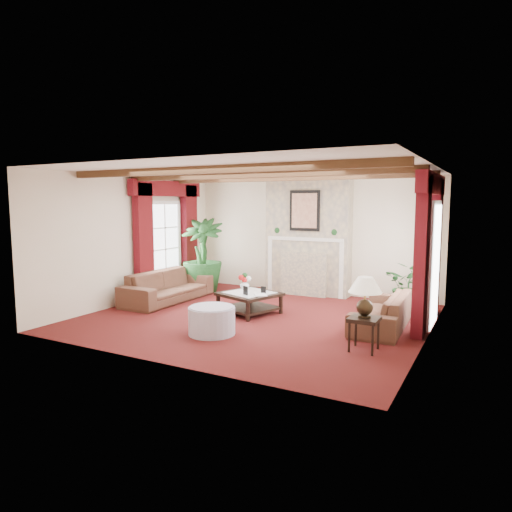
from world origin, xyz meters
The scene contains 23 objects.
floor centered at (0.00, 0.00, 0.00)m, with size 6.00×6.00×0.00m, color #3F0B0E.
ceiling centered at (0.00, 0.00, 2.70)m, with size 6.00×6.00×0.00m, color white.
back_wall centered at (0.00, 2.75, 1.35)m, with size 6.00×0.02×2.70m, color beige.
left_wall centered at (-3.00, 0.00, 1.35)m, with size 0.02×5.50×2.70m, color beige.
right_wall centered at (3.00, 0.00, 1.35)m, with size 0.02×5.50×2.70m, color beige.
ceiling_beams centered at (0.00, 0.00, 2.64)m, with size 6.00×3.00×0.12m, color #3A2112, non-canonical shape.
fireplace centered at (0.00, 2.55, 2.70)m, with size 2.00×0.52×2.70m, color tan, non-canonical shape.
french_door_left centered at (-2.97, 1.00, 2.13)m, with size 0.10×1.10×2.16m, color white, non-canonical shape.
french_door_right centered at (2.97, 1.00, 2.13)m, with size 0.10×1.10×2.16m, color white, non-canonical shape.
curtains_left centered at (-2.86, 1.00, 2.55)m, with size 0.20×2.40×2.55m, color #440A09, non-canonical shape.
curtains_right centered at (2.86, 1.00, 2.55)m, with size 0.20×2.40×2.55m, color #440A09, non-canonical shape.
sofa_left centered at (-2.36, 0.35, 0.44)m, with size 0.66×2.25×0.88m, color black.
sofa_right centered at (2.22, 0.43, 0.39)m, with size 0.66×2.00×0.78m, color black.
potted_palm centered at (-2.33, 1.62, 0.49)m, with size 1.50×1.98×0.98m, color black.
small_plant centered at (2.42, 1.90, 0.38)m, with size 1.18×1.24×0.77m, color black.
coffee_table centered at (-0.27, 0.23, 0.20)m, with size 0.98×0.98×0.40m, color black, non-canonical shape.
side_table centered at (2.27, -0.95, 0.25)m, with size 0.42×0.42×0.49m, color black, non-canonical shape.
ottoman centered at (-0.14, -1.29, 0.22)m, with size 0.76×0.76×0.45m, color #A8A7BD.
table_lamp centered at (2.27, -0.95, 0.80)m, with size 0.48×0.48×0.61m, color black, non-canonical shape.
flower_vase centered at (-0.54, 0.52, 0.49)m, with size 0.22×0.23×0.18m, color silver.
book centered at (-0.04, 0.02, 0.55)m, with size 0.18×0.15×0.29m, color black.
photo_frame_a centered at (-0.23, 0.00, 0.49)m, with size 0.13×0.02×0.17m, color black, non-canonical shape.
photo_frame_b centered at (0.00, 0.29, 0.47)m, with size 0.11×0.02×0.14m, color black, non-canonical shape.
Camera 1 is at (3.91, -7.34, 2.14)m, focal length 32.00 mm.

